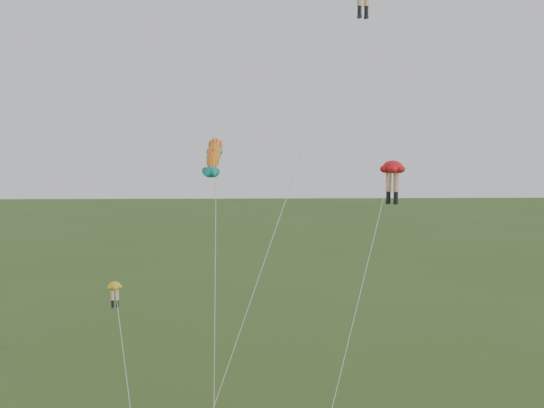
{
  "coord_description": "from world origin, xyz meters",
  "views": [
    {
      "loc": [
        1.53,
        -25.1,
        15.69
      ],
      "look_at": [
        2.52,
        6.0,
        12.62
      ],
      "focal_mm": 40.0,
      "sensor_mm": 36.0,
      "label": 1
    }
  ],
  "objects": [
    {
      "name": "legs_kite_red_mid",
      "position": [
        8.92,
        6.92,
        14.05
      ],
      "size": [
        6.94,
        11.75,
        14.83
      ],
      "rotation": [
        0.0,
        0.0,
        -0.57
      ],
      "color": "red",
      "rests_on": "ground"
    },
    {
      "name": "legs_kite_yellow",
      "position": [
        -5.16,
        4.18,
        7.85
      ],
      "size": [
        3.27,
        8.07,
        8.86
      ],
      "rotation": [
        0.0,
        0.0,
        0.05
      ],
      "color": "gold",
      "rests_on": "ground"
    },
    {
      "name": "fish_kite",
      "position": [
        -0.71,
        9.98,
        15.0
      ],
      "size": [
        1.3,
        14.44,
        16.29
      ],
      "rotation": [
        0.58,
        0.0,
        -0.06
      ],
      "color": "#F4A81E",
      "rests_on": "ground"
    }
  ]
}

